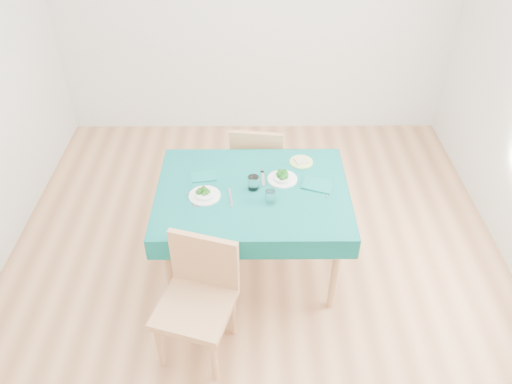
{
  "coord_description": "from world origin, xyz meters",
  "views": [
    {
      "loc": [
        -0.01,
        -2.6,
        2.93
      ],
      "look_at": [
        0.0,
        0.0,
        0.85
      ],
      "focal_mm": 35.0,
      "sensor_mm": 36.0,
      "label": 1
    }
  ],
  "objects_px": {
    "table": "(253,230)",
    "bowl_far": "(283,176)",
    "chair_near": "(193,294)",
    "bowl_near": "(204,193)",
    "chair_far": "(259,152)",
    "side_plate": "(301,162)"
  },
  "relations": [
    {
      "from": "table",
      "to": "bowl_far",
      "type": "distance_m",
      "value": 0.48
    },
    {
      "from": "chair_near",
      "to": "table",
      "type": "bearing_deg",
      "value": 81.28
    },
    {
      "from": "bowl_near",
      "to": "bowl_far",
      "type": "relative_size",
      "value": 1.02
    },
    {
      "from": "chair_near",
      "to": "chair_far",
      "type": "height_order",
      "value": "chair_near"
    },
    {
      "from": "bowl_far",
      "to": "side_plate",
      "type": "relative_size",
      "value": 1.22
    },
    {
      "from": "table",
      "to": "bowl_far",
      "type": "xyz_separation_m",
      "value": [
        0.22,
        0.12,
        0.41
      ]
    },
    {
      "from": "chair_far",
      "to": "bowl_near",
      "type": "bearing_deg",
      "value": 73.6
    },
    {
      "from": "chair_near",
      "to": "bowl_near",
      "type": "bearing_deg",
      "value": 104.11
    },
    {
      "from": "chair_far",
      "to": "bowl_far",
      "type": "xyz_separation_m",
      "value": [
        0.16,
        -0.68,
        0.26
      ]
    },
    {
      "from": "chair_far",
      "to": "bowl_near",
      "type": "height_order",
      "value": "chair_far"
    },
    {
      "from": "bowl_near",
      "to": "chair_far",
      "type": "bearing_deg",
      "value": 66.06
    },
    {
      "from": "bowl_near",
      "to": "bowl_far",
      "type": "xyz_separation_m",
      "value": [
        0.55,
        0.19,
        -0.0
      ]
    },
    {
      "from": "chair_far",
      "to": "side_plate",
      "type": "relative_size",
      "value": 6.04
    },
    {
      "from": "side_plate",
      "to": "chair_near",
      "type": "bearing_deg",
      "value": -123.62
    },
    {
      "from": "chair_far",
      "to": "bowl_far",
      "type": "bearing_deg",
      "value": 110.69
    },
    {
      "from": "chair_far",
      "to": "bowl_far",
      "type": "height_order",
      "value": "chair_far"
    },
    {
      "from": "table",
      "to": "chair_far",
      "type": "distance_m",
      "value": 0.82
    },
    {
      "from": "table",
      "to": "chair_near",
      "type": "relative_size",
      "value": 1.2
    },
    {
      "from": "bowl_near",
      "to": "bowl_far",
      "type": "distance_m",
      "value": 0.58
    },
    {
      "from": "chair_near",
      "to": "bowl_near",
      "type": "xyz_separation_m",
      "value": [
        0.03,
        0.69,
        0.23
      ]
    },
    {
      "from": "chair_near",
      "to": "side_plate",
      "type": "relative_size",
      "value": 6.33
    },
    {
      "from": "bowl_far",
      "to": "side_plate",
      "type": "xyz_separation_m",
      "value": [
        0.15,
        0.22,
        -0.03
      ]
    }
  ]
}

